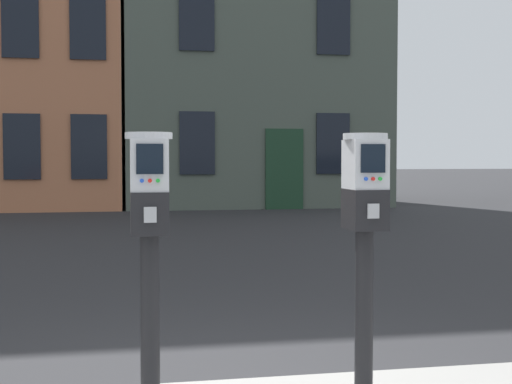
# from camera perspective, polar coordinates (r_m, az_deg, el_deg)

# --- Properties ---
(parking_meter_near_kerb) EXTENTS (0.22, 0.25, 1.31)m
(parking_meter_near_kerb) POSITION_cam_1_polar(r_m,az_deg,el_deg) (3.41, -8.28, -2.26)
(parking_meter_near_kerb) COLOR black
(parking_meter_near_kerb) RESTS_ON sidewalk_slab
(parking_meter_twin_adjacent) EXTENTS (0.22, 0.25, 1.32)m
(parking_meter_twin_adjacent) POSITION_cam_1_polar(r_m,az_deg,el_deg) (3.62, 8.43, -1.96)
(parking_meter_twin_adjacent) COLOR black
(parking_meter_twin_adjacent) RESTS_ON sidewalk_slab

